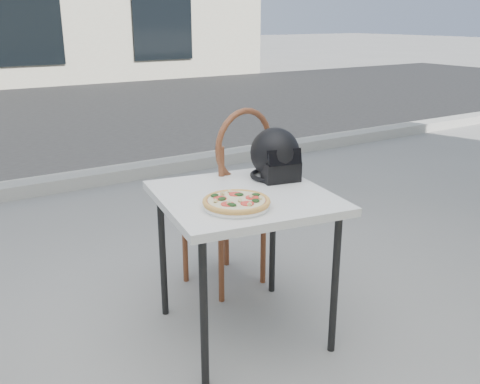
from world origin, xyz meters
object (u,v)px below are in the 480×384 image
plate (236,206)px  pizza (236,201)px  cafe_chair_main (232,191)px  helmet (276,156)px  cafe_table_main (244,207)px

plate → pizza: pizza is taller
cafe_chair_main → plate: bearing=49.5°
pizza → helmet: (0.41, 0.28, 0.09)m
plate → cafe_chair_main: size_ratio=0.31×
cafe_table_main → pizza: bearing=-131.9°
cafe_table_main → plate: bearing=-131.9°
helmet → cafe_chair_main: size_ratio=0.29×
pizza → helmet: size_ratio=1.27×
plate → cafe_chair_main: 0.70m
cafe_table_main → plate: (-0.13, -0.15, 0.08)m
helmet → plate: bearing=-134.5°
pizza → cafe_chair_main: cafe_chair_main is taller
cafe_table_main → plate: plate is taller
cafe_table_main → cafe_chair_main: 0.49m
cafe_table_main → helmet: (0.28, 0.13, 0.18)m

